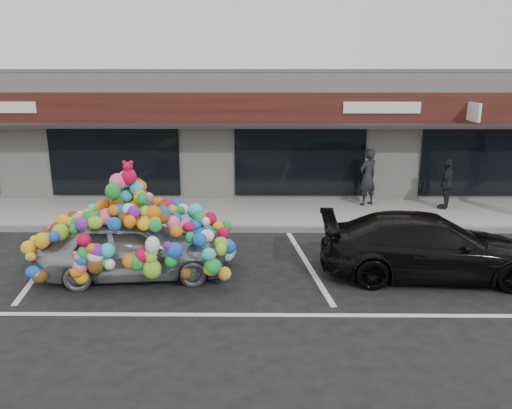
{
  "coord_description": "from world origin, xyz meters",
  "views": [
    {
      "loc": [
        1.73,
        -10.46,
        4.27
      ],
      "look_at": [
        1.62,
        1.4,
        1.07
      ],
      "focal_mm": 35.0,
      "sensor_mm": 36.0,
      "label": 1
    }
  ],
  "objects_px": {
    "pedestrian_c": "(447,184)",
    "black_sedan": "(429,246)",
    "pedestrian_a": "(368,177)",
    "toy_car": "(134,240)"
  },
  "relations": [
    {
      "from": "pedestrian_c",
      "to": "pedestrian_a",
      "type": "bearing_deg",
      "value": -67.3
    },
    {
      "from": "toy_car",
      "to": "pedestrian_a",
      "type": "height_order",
      "value": "toy_car"
    },
    {
      "from": "toy_car",
      "to": "pedestrian_a",
      "type": "distance_m",
      "value": 8.05
    },
    {
      "from": "pedestrian_a",
      "to": "pedestrian_c",
      "type": "xyz_separation_m",
      "value": [
        2.33,
        -0.38,
        -0.12
      ]
    },
    {
      "from": "toy_car",
      "to": "pedestrian_a",
      "type": "bearing_deg",
      "value": -54.52
    },
    {
      "from": "pedestrian_c",
      "to": "black_sedan",
      "type": "bearing_deg",
      "value": 8.78
    },
    {
      "from": "toy_car",
      "to": "black_sedan",
      "type": "bearing_deg",
      "value": -95.45
    },
    {
      "from": "toy_car",
      "to": "black_sedan",
      "type": "distance_m",
      "value": 6.26
    },
    {
      "from": "pedestrian_a",
      "to": "pedestrian_c",
      "type": "height_order",
      "value": "pedestrian_a"
    },
    {
      "from": "black_sedan",
      "to": "toy_car",
      "type": "bearing_deg",
      "value": 93.61
    }
  ]
}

